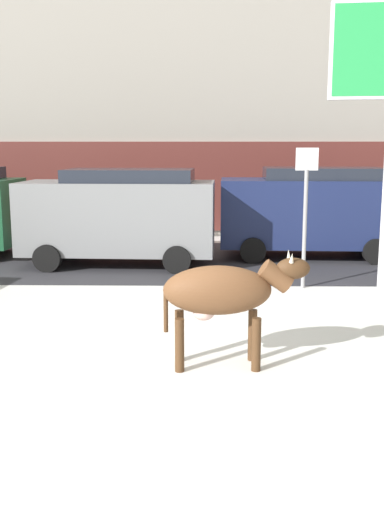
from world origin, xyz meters
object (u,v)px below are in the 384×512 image
(cow_brown, at_px, (223,292))
(car_navy_van, at_px, (311,210))
(car_grey_van, at_px, (119,214))
(street_sign, at_px, (305,206))

(cow_brown, height_order, car_navy_van, car_navy_van)
(car_grey_van, bearing_deg, street_sign, -30.19)
(cow_brown, distance_m, car_navy_van, 8.34)
(car_grey_van, relative_size, car_navy_van, 1.00)
(car_navy_van, height_order, street_sign, street_sign)
(car_grey_van, xyz_separation_m, car_navy_van, (4.82, 1.14, 0.00))
(car_navy_van, bearing_deg, car_grey_van, -166.71)
(cow_brown, xyz_separation_m, street_sign, (1.79, 4.44, 0.68))
(cow_brown, distance_m, car_grey_van, 7.18)
(car_grey_van, height_order, street_sign, street_sign)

